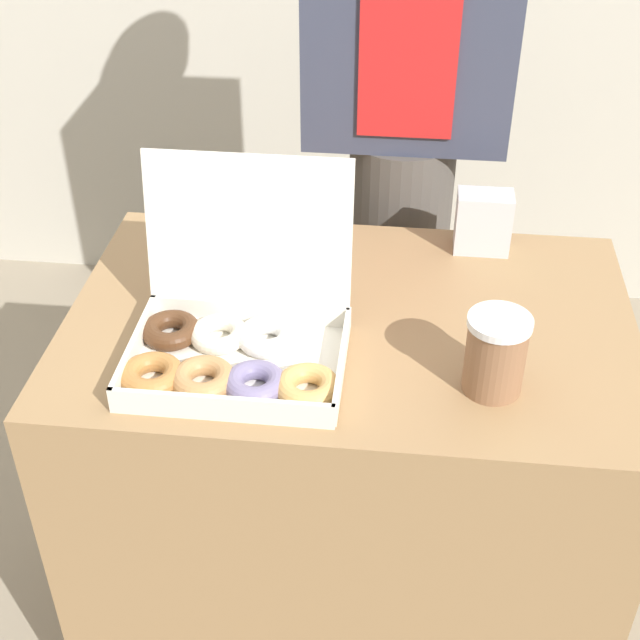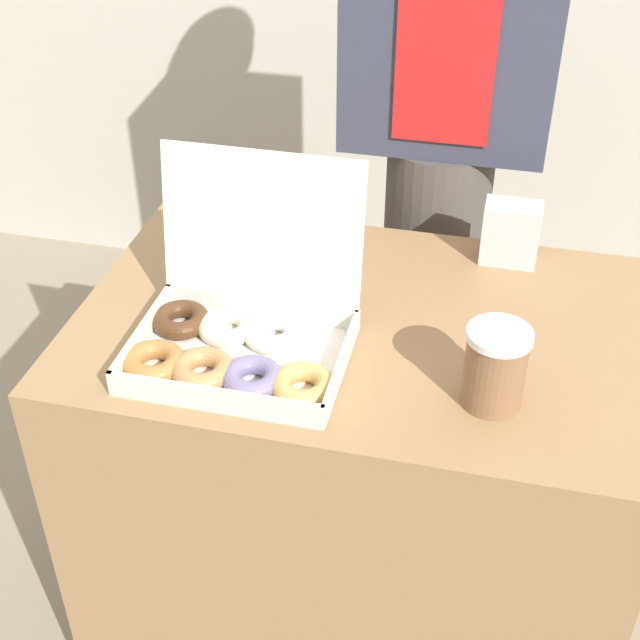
# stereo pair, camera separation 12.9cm
# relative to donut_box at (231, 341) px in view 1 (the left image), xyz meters

# --- Properties ---
(ground_plane) EXTENTS (14.00, 14.00, 0.00)m
(ground_plane) POSITION_rel_donut_box_xyz_m (0.17, 0.14, -0.80)
(ground_plane) COLOR gray
(table) EXTENTS (0.94, 0.62, 0.76)m
(table) POSITION_rel_donut_box_xyz_m (0.17, 0.14, -0.42)
(table) COLOR #99754C
(table) RESTS_ON ground_plane
(donut_box) EXTENTS (0.37, 0.29, 0.28)m
(donut_box) POSITION_rel_donut_box_xyz_m (0.00, 0.00, 0.00)
(donut_box) COLOR white
(donut_box) RESTS_ON table
(coffee_cup) EXTENTS (0.09, 0.09, 0.13)m
(coffee_cup) POSITION_rel_donut_box_xyz_m (0.40, -0.02, 0.02)
(coffee_cup) COLOR #8C6042
(coffee_cup) RESTS_ON table
(napkin_holder) EXTENTS (0.10, 0.06, 0.11)m
(napkin_holder) POSITION_rel_donut_box_xyz_m (0.39, 0.38, 0.02)
(napkin_holder) COLOR silver
(napkin_holder) RESTS_ON table
(person_customer) EXTENTS (0.40, 0.22, 1.64)m
(person_customer) POSITION_rel_donut_box_xyz_m (0.24, 0.62, 0.10)
(person_customer) COLOR #4C4742
(person_customer) RESTS_ON ground_plane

